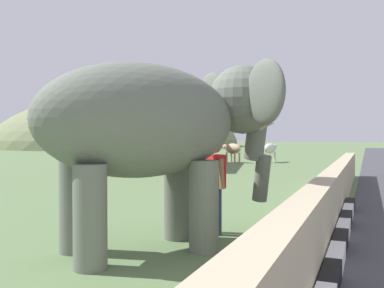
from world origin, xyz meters
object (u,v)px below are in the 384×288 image
at_px(bus_red, 165,129).
at_px(cow_mid, 233,149).
at_px(elephant, 161,124).
at_px(cow_far, 270,149).
at_px(cow_near, 192,152).
at_px(person_handler, 215,181).

bearing_deg(bus_red, cow_mid, -29.82).
bearing_deg(elephant, cow_far, 7.86).
distance_m(elephant, cow_far, 21.34).
height_order(bus_red, cow_near, bus_red).
relative_size(cow_mid, cow_far, 0.91).
height_order(person_handler, cow_near, person_handler).
height_order(elephant, bus_red, bus_red).
xyz_separation_m(elephant, cow_far, (21.12, 2.91, -1.04)).
relative_size(bus_red, cow_mid, 4.87).
distance_m(cow_mid, cow_far, 2.44).
bearing_deg(bus_red, elephant, -153.59).
height_order(bus_red, cow_mid, bus_red).
xyz_separation_m(cow_near, cow_far, (7.08, -2.49, 0.00)).
distance_m(bus_red, cow_far, 7.49).
xyz_separation_m(person_handler, cow_far, (19.88, 3.34, -0.06)).
bearing_deg(cow_mid, bus_red, 150.18).
bearing_deg(person_handler, bus_red, 29.67).
height_order(elephant, cow_far, elephant).
height_order(person_handler, bus_red, bus_red).
bearing_deg(cow_near, person_handler, -155.49).
relative_size(bus_red, cow_far, 4.44).
xyz_separation_m(elephant, bus_red, (15.46, 7.68, 0.17)).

